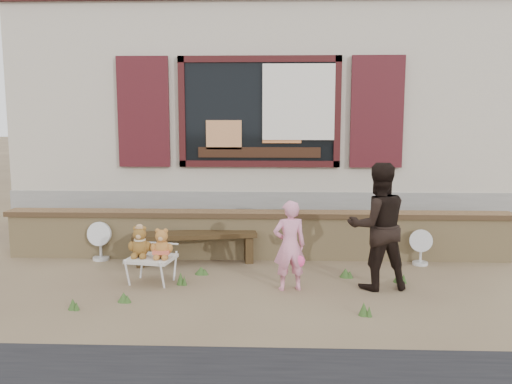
{
  "coord_description": "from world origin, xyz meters",
  "views": [
    {
      "loc": [
        0.27,
        -6.48,
        2.03
      ],
      "look_at": [
        0.0,
        0.6,
        1.0
      ],
      "focal_mm": 38.0,
      "sensor_mm": 36.0,
      "label": 1
    }
  ],
  "objects_px": {
    "teddy_bear_left": "(140,241)",
    "child": "(290,246)",
    "teddy_bear_right": "(162,243)",
    "bench": "(195,241)",
    "adult": "(378,226)",
    "folding_chair": "(151,259)"
  },
  "relations": [
    {
      "from": "teddy_bear_right",
      "to": "child",
      "type": "height_order",
      "value": "child"
    },
    {
      "from": "teddy_bear_right",
      "to": "child",
      "type": "distance_m",
      "value": 1.53
    },
    {
      "from": "folding_chair",
      "to": "teddy_bear_right",
      "type": "distance_m",
      "value": 0.25
    },
    {
      "from": "teddy_bear_right",
      "to": "adult",
      "type": "distance_m",
      "value": 2.55
    },
    {
      "from": "bench",
      "to": "child",
      "type": "bearing_deg",
      "value": -50.75
    },
    {
      "from": "folding_chair",
      "to": "teddy_bear_right",
      "type": "height_order",
      "value": "teddy_bear_right"
    },
    {
      "from": "teddy_bear_left",
      "to": "child",
      "type": "relative_size",
      "value": 0.36
    },
    {
      "from": "teddy_bear_right",
      "to": "bench",
      "type": "bearing_deg",
      "value": 84.81
    },
    {
      "from": "folding_chair",
      "to": "child",
      "type": "bearing_deg",
      "value": 3.96
    },
    {
      "from": "child",
      "to": "teddy_bear_left",
      "type": "bearing_deg",
      "value": -19.03
    },
    {
      "from": "bench",
      "to": "adult",
      "type": "xyz_separation_m",
      "value": [
        2.28,
        -0.97,
        0.43
      ]
    },
    {
      "from": "folding_chair",
      "to": "teddy_bear_left",
      "type": "distance_m",
      "value": 0.26
    },
    {
      "from": "folding_chair",
      "to": "child",
      "type": "relative_size",
      "value": 0.57
    },
    {
      "from": "folding_chair",
      "to": "teddy_bear_left",
      "type": "relative_size",
      "value": 1.57
    },
    {
      "from": "child",
      "to": "adult",
      "type": "height_order",
      "value": "adult"
    },
    {
      "from": "teddy_bear_left",
      "to": "teddy_bear_right",
      "type": "relative_size",
      "value": 1.04
    },
    {
      "from": "teddy_bear_left",
      "to": "teddy_bear_right",
      "type": "height_order",
      "value": "teddy_bear_left"
    },
    {
      "from": "child",
      "to": "adult",
      "type": "bearing_deg",
      "value": 173.86
    },
    {
      "from": "folding_chair",
      "to": "teddy_bear_left",
      "type": "bearing_deg",
      "value": 180.0
    },
    {
      "from": "adult",
      "to": "child",
      "type": "bearing_deg",
      "value": -3.61
    },
    {
      "from": "folding_chair",
      "to": "adult",
      "type": "relative_size",
      "value": 0.4
    },
    {
      "from": "adult",
      "to": "bench",
      "type": "bearing_deg",
      "value": -32.62
    }
  ]
}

